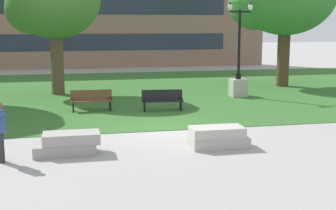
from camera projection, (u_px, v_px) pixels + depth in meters
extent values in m
plane|color=#A3A09B|center=(167.00, 131.00, 16.77)|extent=(140.00, 140.00, 0.00)
cube|color=#336628|center=(131.00, 91.00, 26.40)|extent=(40.00, 20.00, 0.02)
cube|color=#9E9991|center=(65.00, 149.00, 13.80)|extent=(1.80, 0.90, 0.32)
cube|color=#A6A098|center=(71.00, 138.00, 13.79)|extent=(1.66, 0.83, 0.32)
cube|color=#B2ADA3|center=(219.00, 142.00, 14.61)|extent=(1.80, 0.90, 0.32)
cube|color=#BBB6AB|center=(217.00, 132.00, 14.54)|extent=(1.66, 0.83, 0.32)
cylinder|color=#28282D|center=(2.00, 148.00, 12.88)|extent=(0.15, 0.15, 0.86)
cylinder|color=#28282D|center=(0.00, 146.00, 13.06)|extent=(0.15, 0.15, 0.86)
cylinder|color=#334784|center=(2.00, 114.00, 12.83)|extent=(0.25, 0.55, 0.32)
cube|color=black|center=(1.00, 158.00, 13.05)|extent=(0.17, 0.23, 0.06)
cube|color=brown|center=(92.00, 101.00, 20.35)|extent=(1.80, 0.44, 0.05)
cube|color=brown|center=(91.00, 95.00, 20.55)|extent=(1.80, 0.13, 0.46)
cube|color=black|center=(72.00, 99.00, 20.16)|extent=(0.06, 0.40, 0.04)
cube|color=black|center=(111.00, 98.00, 20.50)|extent=(0.06, 0.40, 0.04)
cylinder|color=black|center=(73.00, 108.00, 20.07)|extent=(0.07, 0.07, 0.41)
cylinder|color=black|center=(111.00, 106.00, 20.40)|extent=(0.07, 0.07, 0.41)
cylinder|color=black|center=(73.00, 106.00, 20.38)|extent=(0.07, 0.07, 0.41)
cylinder|color=black|center=(110.00, 105.00, 20.70)|extent=(0.07, 0.07, 0.41)
cube|color=black|center=(163.00, 101.00, 20.42)|extent=(1.83, 0.61, 0.05)
cube|color=black|center=(162.00, 95.00, 20.63)|extent=(1.80, 0.29, 0.46)
cube|color=black|center=(143.00, 99.00, 20.31)|extent=(0.10, 0.40, 0.04)
cube|color=black|center=(182.00, 98.00, 20.50)|extent=(0.10, 0.40, 0.04)
cylinder|color=black|center=(145.00, 107.00, 20.22)|extent=(0.07, 0.07, 0.41)
cylinder|color=black|center=(181.00, 106.00, 20.40)|extent=(0.07, 0.07, 0.41)
cylinder|color=black|center=(144.00, 106.00, 20.53)|extent=(0.07, 0.07, 0.41)
cylinder|color=black|center=(180.00, 105.00, 20.71)|extent=(0.07, 0.07, 0.41)
cube|color=#ADA89E|center=(238.00, 88.00, 24.50)|extent=(0.80, 0.80, 0.90)
cylinder|color=black|center=(238.00, 76.00, 24.40)|extent=(0.28, 0.28, 0.30)
cylinder|color=black|center=(239.00, 45.00, 24.11)|extent=(0.14, 0.14, 3.56)
cube|color=black|center=(240.00, 12.00, 23.82)|extent=(1.10, 0.08, 0.08)
ellipsoid|color=white|center=(230.00, 7.00, 23.67)|extent=(0.22, 0.22, 0.36)
cone|color=black|center=(230.00, 3.00, 23.63)|extent=(0.20, 0.20, 0.13)
ellipsoid|color=white|center=(250.00, 7.00, 23.89)|extent=(0.22, 0.22, 0.36)
cone|color=black|center=(250.00, 3.00, 23.86)|extent=(0.20, 0.20, 0.13)
cylinder|color=brown|center=(57.00, 60.00, 24.99)|extent=(0.68, 0.68, 3.69)
ellipsoid|color=#42752D|center=(55.00, 0.00, 24.44)|extent=(4.78, 4.78, 4.07)
sphere|color=#42752D|center=(30.00, 9.00, 24.72)|extent=(2.63, 2.63, 2.63)
cylinder|color=#4C3823|center=(283.00, 53.00, 28.19)|extent=(0.74, 0.74, 3.96)
sphere|color=#387F33|center=(256.00, 2.00, 27.90)|extent=(3.29, 3.29, 3.29)
cube|color=#8E6B56|center=(94.00, 8.00, 39.27)|extent=(29.98, 1.00, 10.04)
cube|color=#232D3D|center=(96.00, 42.00, 39.26)|extent=(22.48, 0.03, 1.40)
cube|color=#232D3D|center=(95.00, 6.00, 38.74)|extent=(22.48, 0.03, 1.40)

